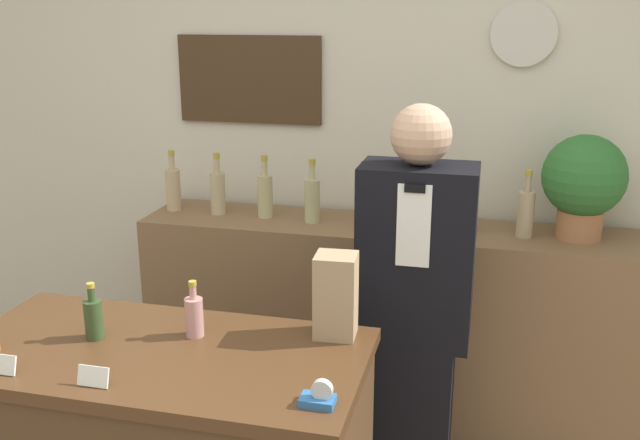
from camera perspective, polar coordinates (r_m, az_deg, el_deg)
back_wall at (r=3.38m, az=2.61°, el=6.74°), size 5.20×0.09×2.70m
back_shelf at (r=3.34m, az=5.31°, el=-8.75°), size 2.23×0.43×1.01m
shopkeeper at (r=2.69m, az=7.48°, el=-8.24°), size 0.41×0.26×1.62m
potted_plant at (r=3.11m, az=20.35°, el=2.97°), size 0.34×0.34×0.44m
paper_bag at (r=2.20m, az=1.27°, el=-6.06°), size 0.13×0.12×0.26m
tape_dispenser at (r=1.88m, az=-0.08°, el=-13.98°), size 0.09×0.06×0.07m
price_card_left at (r=2.21m, az=-24.14°, el=-10.49°), size 0.09×0.02×0.06m
price_card_right at (r=2.05m, az=-17.70°, el=-11.84°), size 0.09×0.02×0.06m
counter_bottle_1 at (r=2.31m, az=-17.66°, el=-7.46°), size 0.06×0.06×0.18m
counter_bottle_2 at (r=2.25m, az=-10.04°, el=-7.53°), size 0.06×0.06×0.18m
shelf_bottle_0 at (r=3.44m, az=-11.67°, el=2.53°), size 0.07×0.07×0.29m
shelf_bottle_1 at (r=3.34m, az=-8.18°, el=2.29°), size 0.07×0.07×0.29m
shelf_bottle_2 at (r=3.27m, az=-4.42°, el=2.08°), size 0.07×0.07×0.29m
shelf_bottle_3 at (r=3.18m, az=-0.63°, el=1.72°), size 0.07×0.07×0.29m
shelf_bottle_4 at (r=3.15m, az=3.52°, el=1.55°), size 0.07×0.07×0.29m
shelf_bottle_5 at (r=3.10m, az=7.63°, el=1.20°), size 0.07×0.07×0.29m
shelf_bottle_6 at (r=3.11m, az=11.89°, el=1.03°), size 0.07×0.07×0.29m
shelf_bottle_7 at (r=3.09m, az=16.12°, el=0.61°), size 0.07×0.07×0.29m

